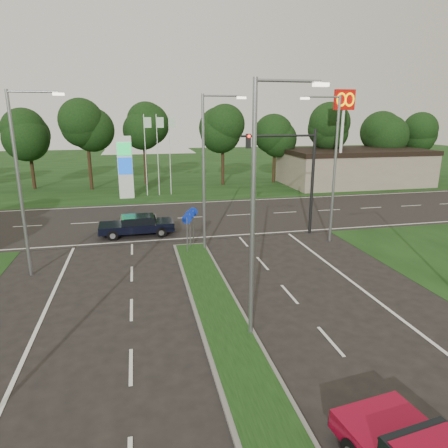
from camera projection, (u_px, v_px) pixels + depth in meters
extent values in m
cube|color=black|center=(156.00, 169.00, 60.72)|extent=(160.00, 50.00, 0.02)
cube|color=black|center=(178.00, 218.00, 31.51)|extent=(160.00, 12.00, 0.02)
cube|color=slate|center=(244.00, 370.00, 12.64)|extent=(2.00, 26.00, 0.12)
cube|color=gray|center=(354.00, 167.00, 46.85)|extent=(16.00, 9.00, 4.00)
cylinder|color=gray|center=(253.00, 217.00, 13.53)|extent=(0.16, 0.16, 9.00)
cylinder|color=gray|center=(289.00, 81.00, 12.60)|extent=(2.20, 0.10, 0.10)
cube|color=#FFF2CC|center=(321.00, 85.00, 12.85)|extent=(0.50, 0.22, 0.12)
cylinder|color=gray|center=(204.00, 176.00, 22.95)|extent=(0.16, 0.16, 9.00)
cylinder|color=gray|center=(222.00, 96.00, 22.03)|extent=(2.20, 0.10, 0.10)
cube|color=#FFF2CC|center=(241.00, 98.00, 22.28)|extent=(0.50, 0.22, 0.12)
cylinder|color=gray|center=(20.00, 188.00, 19.14)|extent=(0.16, 0.16, 9.00)
cylinder|color=gray|center=(33.00, 92.00, 18.21)|extent=(2.20, 0.10, 0.10)
cube|color=#FFF2CC|center=(58.00, 94.00, 18.47)|extent=(0.50, 0.22, 0.12)
cylinder|color=gray|center=(334.00, 172.00, 24.65)|extent=(0.16, 0.16, 9.00)
cylinder|color=gray|center=(323.00, 97.00, 23.27)|extent=(2.20, 0.10, 0.10)
cube|color=#FFF2CC|center=(305.00, 98.00, 23.07)|extent=(0.50, 0.22, 0.12)
cylinder|color=black|center=(312.00, 183.00, 26.69)|extent=(0.20, 0.20, 7.00)
cylinder|color=black|center=(279.00, 136.00, 25.36)|extent=(5.00, 0.14, 0.14)
cube|color=black|center=(248.00, 141.00, 25.03)|extent=(0.28, 0.28, 0.90)
sphere|color=#FF190C|center=(249.00, 136.00, 24.78)|extent=(0.20, 0.20, 0.20)
cylinder|color=gray|center=(187.00, 236.00, 23.14)|extent=(0.06, 0.06, 2.20)
cylinder|color=#0C26A5|center=(187.00, 219.00, 22.88)|extent=(0.56, 0.04, 0.56)
cylinder|color=gray|center=(190.00, 231.00, 24.15)|extent=(0.06, 0.06, 2.20)
cylinder|color=#0C26A5|center=(190.00, 215.00, 23.89)|extent=(0.56, 0.04, 0.56)
cylinder|color=gray|center=(193.00, 227.00, 24.87)|extent=(0.06, 0.06, 2.20)
cylinder|color=#0C26A5|center=(193.00, 212.00, 24.61)|extent=(0.56, 0.04, 0.56)
cube|color=silver|center=(125.00, 168.00, 38.37)|extent=(1.40, 0.30, 6.00)
cube|color=#0CA53F|center=(124.00, 149.00, 37.73)|extent=(1.30, 0.08, 1.20)
cube|color=#0C3FBF|center=(125.00, 166.00, 38.15)|extent=(1.30, 0.08, 1.60)
cylinder|color=silver|center=(146.00, 156.00, 39.47)|extent=(0.08, 0.08, 8.00)
cube|color=#B2D8B2|center=(148.00, 123.00, 38.70)|extent=(0.70, 0.02, 1.00)
cylinder|color=silver|center=(158.00, 156.00, 39.72)|extent=(0.08, 0.08, 8.00)
cube|color=#B2D8B2|center=(160.00, 122.00, 38.95)|extent=(0.70, 0.02, 1.00)
cylinder|color=silver|center=(170.00, 155.00, 39.96)|extent=(0.08, 0.08, 8.00)
cube|color=#B2D8B2|center=(172.00, 122.00, 39.20)|extent=(0.70, 0.02, 1.00)
cylinder|color=silver|center=(341.00, 144.00, 41.46)|extent=(0.30, 0.30, 10.00)
cube|color=#BF0C07|center=(344.00, 100.00, 40.31)|extent=(2.20, 0.35, 2.00)
torus|color=#FFC600|center=(341.00, 100.00, 40.01)|extent=(1.06, 0.16, 1.06)
torus|color=#FFC600|center=(350.00, 100.00, 40.20)|extent=(1.06, 0.16, 1.06)
cylinder|color=black|center=(162.00, 166.00, 46.01)|extent=(0.36, 0.36, 4.40)
sphere|color=black|center=(161.00, 128.00, 44.88)|extent=(6.00, 6.00, 6.00)
sphere|color=black|center=(163.00, 119.00, 44.49)|extent=(4.80, 4.80, 4.80)
cylinder|color=black|center=(417.00, 432.00, 9.76)|extent=(0.32, 0.72, 0.70)
cube|color=black|center=(137.00, 226.00, 26.92)|extent=(4.91, 2.08, 0.50)
cube|color=black|center=(138.00, 220.00, 26.82)|extent=(2.18, 1.73, 0.47)
cube|color=black|center=(138.00, 216.00, 26.76)|extent=(1.78, 1.63, 0.04)
cylinder|color=black|center=(113.00, 236.00, 25.78)|extent=(0.69, 0.23, 0.69)
cylinder|color=black|center=(114.00, 228.00, 27.50)|extent=(0.69, 0.23, 0.69)
cylinder|color=black|center=(161.00, 232.00, 26.48)|extent=(0.69, 0.23, 0.69)
cylinder|color=black|center=(159.00, 225.00, 28.20)|extent=(0.69, 0.23, 0.69)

